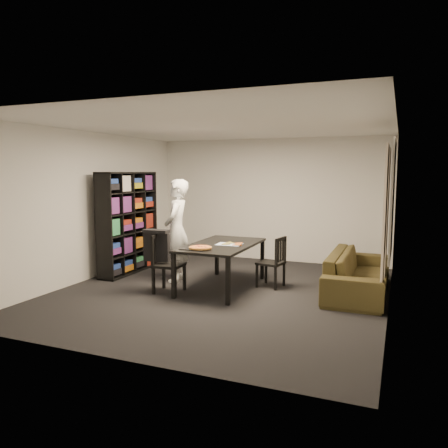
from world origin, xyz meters
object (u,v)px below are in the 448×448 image
at_px(bookshelf, 128,223).
at_px(baking_tray, 195,249).
at_px(person, 177,230).
at_px(dining_table, 222,248).
at_px(chair_left, 164,259).
at_px(chair_right, 275,259).
at_px(pepperoni_pizza, 200,248).
at_px(sofa, 358,273).

relative_size(bookshelf, baking_tray, 4.75).
bearing_deg(person, dining_table, 65.65).
height_order(chair_left, person, person).
bearing_deg(dining_table, chair_left, -143.69).
relative_size(bookshelf, chair_right, 2.26).
bearing_deg(person, baking_tray, 29.87).
bearing_deg(chair_left, person, 7.68).
bearing_deg(baking_tray, chair_right, 43.52).
bearing_deg(pepperoni_pizza, chair_right, 45.80).
distance_m(chair_left, sofa, 3.08).
distance_m(bookshelf, pepperoni_pizza, 2.20).
xyz_separation_m(chair_left, sofa, (2.87, 1.11, -0.20)).
bearing_deg(person, sofa, 83.30).
xyz_separation_m(dining_table, sofa, (2.11, 0.55, -0.35)).
bearing_deg(dining_table, sofa, 14.70).
distance_m(chair_right, pepperoni_pizza, 1.34).
xyz_separation_m(chair_left, pepperoni_pizza, (0.65, -0.02, 0.23)).
distance_m(bookshelf, chair_right, 2.91).
distance_m(chair_left, pepperoni_pizza, 0.69).
distance_m(person, baking_tray, 1.05).
xyz_separation_m(bookshelf, dining_table, (2.07, -0.39, -0.28)).
relative_size(dining_table, sofa, 0.80).
xyz_separation_m(pepperoni_pizza, sofa, (2.22, 1.13, -0.44)).
height_order(chair_right, pepperoni_pizza, chair_right).
bearing_deg(pepperoni_pizza, sofa, 26.97).
xyz_separation_m(chair_right, pepperoni_pizza, (-0.92, -0.94, 0.28)).
height_order(chair_right, person, person).
bearing_deg(sofa, bookshelf, 92.17).
xyz_separation_m(dining_table, chair_right, (0.80, 0.37, -0.19)).
bearing_deg(bookshelf, dining_table, -10.78).
distance_m(baking_tray, sofa, 2.60).
relative_size(bookshelf, person, 1.07).
relative_size(chair_left, baking_tray, 2.31).
bearing_deg(chair_right, baking_tray, -36.32).
relative_size(dining_table, person, 0.99).
bearing_deg(pepperoni_pizza, chair_left, 178.50).
distance_m(baking_tray, pepperoni_pizza, 0.08).
distance_m(chair_left, chair_right, 1.82).
distance_m(dining_table, baking_tray, 0.62).
bearing_deg(bookshelf, person, -11.09).
bearing_deg(dining_table, pepperoni_pizza, -101.10).
bearing_deg(pepperoni_pizza, dining_table, 78.90).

